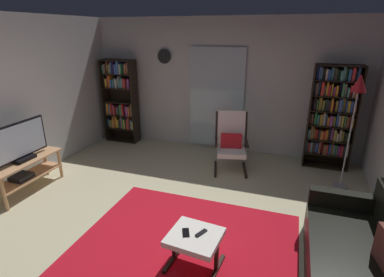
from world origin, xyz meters
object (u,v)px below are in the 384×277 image
object	(u,v)px
ottoman	(195,240)
tv_remote	(201,233)
television	(20,143)
floor_lamp_by_shelf	(357,96)
bookshelf_near_sofa	(332,115)
tv_stand	(25,171)
wall_clock	(164,56)
lounge_armchair	(231,140)
leather_sofa	(367,273)
bookshelf_near_tv	(121,99)
cell_phone	(186,233)

from	to	relation	value
ottoman	tv_remote	size ratio (longest dim) A/B	3.90
television	floor_lamp_by_shelf	distance (m)	4.93
bookshelf_near_sofa	tv_remote	world-z (taller)	bookshelf_near_sofa
tv_stand	wall_clock	xyz separation A→B (m)	(1.17, 2.66, 1.51)
bookshelf_near_sofa	floor_lamp_by_shelf	distance (m)	0.92
lounge_armchair	floor_lamp_by_shelf	bearing A→B (deg)	-3.67
leather_sofa	wall_clock	distance (m)	4.88
television	ottoman	world-z (taller)	television
television	floor_lamp_by_shelf	xyz separation A→B (m)	(4.58, 1.68, 0.67)
lounge_armchair	ottoman	distance (m)	2.48
bookshelf_near_tv	bookshelf_near_sofa	bearing A→B (deg)	-0.23
television	tv_remote	distance (m)	3.07
ottoman	wall_clock	distance (m)	4.05
cell_phone	tv_stand	bearing A→B (deg)	143.21
tv_stand	television	bearing A→B (deg)	81.71
bookshelf_near_tv	tv_remote	distance (m)	4.19
bookshelf_near_tv	ottoman	size ratio (longest dim) A/B	3.16
bookshelf_near_tv	floor_lamp_by_shelf	size ratio (longest dim) A/B	1.00
tv_remote	bookshelf_near_tv	bearing A→B (deg)	158.26
television	tv_remote	size ratio (longest dim) A/B	6.34
television	bookshelf_near_tv	xyz separation A→B (m)	(0.19, 2.46, 0.16)
bookshelf_near_sofa	cell_phone	size ratio (longest dim) A/B	13.01
tv_stand	cell_phone	distance (m)	2.91
bookshelf_near_tv	leather_sofa	size ratio (longest dim) A/B	0.92
cell_phone	floor_lamp_by_shelf	bearing A→B (deg)	29.61
bookshelf_near_tv	floor_lamp_by_shelf	xyz separation A→B (m)	(4.39, -0.77, 0.51)
bookshelf_near_sofa	lounge_armchair	size ratio (longest dim) A/B	1.78
lounge_armchair	wall_clock	bearing A→B (deg)	152.18
tv_stand	bookshelf_near_sofa	world-z (taller)	bookshelf_near_sofa
tv_remote	ottoman	bearing A→B (deg)	-121.56
cell_phone	ottoman	bearing A→B (deg)	-21.38
ottoman	cell_phone	size ratio (longest dim) A/B	4.01
bookshelf_near_sofa	bookshelf_near_tv	bearing A→B (deg)	179.77
bookshelf_near_tv	cell_phone	size ratio (longest dim) A/B	12.69
bookshelf_near_tv	wall_clock	xyz separation A→B (m)	(0.98, 0.19, 0.90)
bookshelf_near_tv	wall_clock	distance (m)	1.34
tv_stand	lounge_armchair	distance (m)	3.32
cell_phone	lounge_armchair	bearing A→B (deg)	67.49
lounge_armchair	bookshelf_near_sofa	bearing A→B (deg)	21.70
ottoman	wall_clock	world-z (taller)	wall_clock
lounge_armchair	ottoman	world-z (taller)	lounge_armchair
television	wall_clock	xyz separation A→B (m)	(1.17, 2.65, 1.06)
television	cell_phone	distance (m)	2.93
leather_sofa	tv_stand	bearing A→B (deg)	173.14
tv_stand	tv_remote	world-z (taller)	tv_stand
cell_phone	bookshelf_near_sofa	bearing A→B (deg)	39.71
tv_remote	wall_clock	size ratio (longest dim) A/B	0.50
leather_sofa	ottoman	size ratio (longest dim) A/B	3.44
lounge_armchair	ottoman	size ratio (longest dim) A/B	1.82
tv_stand	cell_phone	bearing A→B (deg)	-13.07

